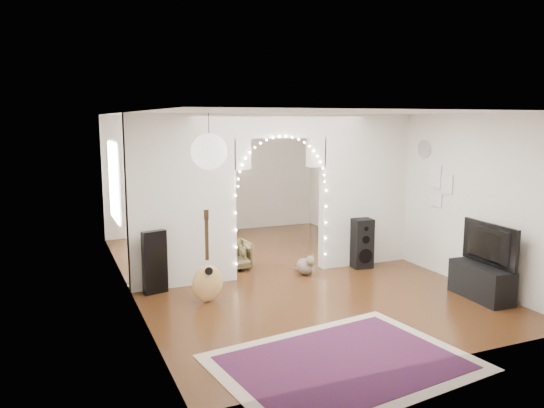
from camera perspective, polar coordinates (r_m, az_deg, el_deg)
name	(u,v)px	position (r m, az deg, el deg)	size (l,w,h in m)	color
floor	(279,273)	(9.16, 0.79, -7.41)	(7.50, 7.50, 0.00)	black
ceiling	(280,113)	(8.79, 0.83, 9.73)	(5.00, 7.50, 0.02)	white
wall_back	(215,174)	(12.37, -6.20, 3.22)	(5.00, 0.02, 2.70)	silver
wall_front	(426,242)	(5.70, 16.19, -3.95)	(5.00, 0.02, 2.70)	silver
wall_left	(126,204)	(8.20, -15.39, -0.01)	(0.02, 7.50, 2.70)	silver
wall_right	(403,188)	(10.13, 13.87, 1.72)	(0.02, 7.50, 2.70)	silver
divider_wall	(279,191)	(8.86, 0.81, 1.46)	(5.00, 0.20, 2.70)	silver
fairy_lights	(283,184)	(8.73, 1.16, 2.17)	(1.64, 0.04, 1.60)	#FFEABF
window	(114,181)	(9.96, -16.64, 2.36)	(0.04, 1.20, 1.40)	white
wall_clock	(425,149)	(9.58, 16.10, 5.73)	(0.31, 0.31, 0.03)	white
picture_frames	(439,186)	(9.33, 17.48, 1.88)	(0.02, 0.50, 0.70)	white
paper_lantern	(209,152)	(5.89, -6.77, 5.61)	(0.40, 0.40, 0.40)	white
ceiling_fan	(239,130)	(10.65, -3.55, 7.98)	(1.10, 1.10, 0.30)	#C58641
area_rug	(344,363)	(6.01, 7.75, -16.55)	(2.68, 2.00, 0.02)	maroon
guitar_case	(155,262)	(8.19, -12.50, -6.14)	(0.37, 0.12, 0.96)	black
acoustic_guitar	(207,268)	(7.67, -6.97, -6.90)	(0.48, 0.28, 1.14)	tan
tabby_cat	(305,266)	(9.03, 3.62, -6.64)	(0.29, 0.59, 0.38)	brown
floor_speaker	(362,243)	(9.52, 9.66, -4.20)	(0.37, 0.34, 0.88)	black
media_console	(481,282)	(8.41, 21.58, -7.79)	(0.40, 1.00, 0.50)	black
tv	(484,245)	(8.28, 21.81, -4.08)	(1.07, 0.14, 0.62)	black
bookcase	(181,210)	(11.38, -9.71, -0.69)	(1.35, 0.34, 1.39)	#CAB693
dining_table	(193,206)	(12.07, -8.47, -0.17)	(1.31, 0.98, 0.76)	brown
flower_vase	(193,198)	(12.04, -8.49, 0.62)	(0.18, 0.18, 0.19)	white
dining_chair_left	(230,258)	(9.33, -4.55, -5.77)	(0.45, 0.47, 0.42)	brown
dining_chair_right	(234,255)	(9.34, -4.15, -5.53)	(0.53, 0.55, 0.50)	brown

